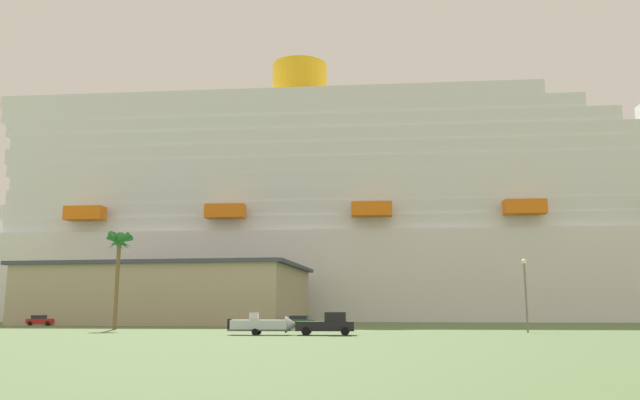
{
  "coord_description": "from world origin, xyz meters",
  "views": [
    {
      "loc": [
        5.48,
        -77.66,
        2.45
      ],
      "look_at": [
        -6.75,
        26.51,
        20.78
      ],
      "focal_mm": 35.24,
      "sensor_mm": 36.0,
      "label": 1
    }
  ],
  "objects_px": {
    "pickup_truck": "(328,324)",
    "palm_tree": "(119,248)",
    "street_lamp": "(525,284)",
    "cruise_ship": "(422,232)",
    "parked_car_red_hatchback": "(43,320)",
    "small_boat_on_trailer": "(266,325)",
    "parked_car_green_wagon": "(298,321)"
  },
  "relations": [
    {
      "from": "street_lamp",
      "to": "small_boat_on_trailer",
      "type": "bearing_deg",
      "value": -159.4
    },
    {
      "from": "parked_car_green_wagon",
      "to": "small_boat_on_trailer",
      "type": "bearing_deg",
      "value": -87.23
    },
    {
      "from": "pickup_truck",
      "to": "street_lamp",
      "type": "height_order",
      "value": "street_lamp"
    },
    {
      "from": "small_boat_on_trailer",
      "to": "palm_tree",
      "type": "bearing_deg",
      "value": 146.24
    },
    {
      "from": "cruise_ship",
      "to": "small_boat_on_trailer",
      "type": "relative_size",
      "value": 32.86
    },
    {
      "from": "cruise_ship",
      "to": "pickup_truck",
      "type": "relative_size",
      "value": 44.7
    },
    {
      "from": "street_lamp",
      "to": "parked_car_red_hatchback",
      "type": "bearing_deg",
      "value": 162.34
    },
    {
      "from": "cruise_ship",
      "to": "parked_car_green_wagon",
      "type": "distance_m",
      "value": 58.28
    },
    {
      "from": "parked_car_green_wagon",
      "to": "street_lamp",
      "type": "bearing_deg",
      "value": -35.3
    },
    {
      "from": "cruise_ship",
      "to": "parked_car_red_hatchback",
      "type": "xyz_separation_m",
      "value": [
        -60.81,
        -49.35,
        -18.91
      ]
    },
    {
      "from": "palm_tree",
      "to": "parked_car_green_wagon",
      "type": "height_order",
      "value": "palm_tree"
    },
    {
      "from": "parked_car_red_hatchback",
      "to": "cruise_ship",
      "type": "bearing_deg",
      "value": 39.06
    },
    {
      "from": "palm_tree",
      "to": "small_boat_on_trailer",
      "type": "bearing_deg",
      "value": -33.76
    },
    {
      "from": "cruise_ship",
      "to": "street_lamp",
      "type": "xyz_separation_m",
      "value": [
        7.72,
        -71.17,
        -14.55
      ]
    },
    {
      "from": "small_boat_on_trailer",
      "to": "parked_car_green_wagon",
      "type": "bearing_deg",
      "value": 92.77
    },
    {
      "from": "small_boat_on_trailer",
      "to": "cruise_ship",
      "type": "bearing_deg",
      "value": 76.78
    },
    {
      "from": "palm_tree",
      "to": "street_lamp",
      "type": "relative_size",
      "value": 1.55
    },
    {
      "from": "small_boat_on_trailer",
      "to": "palm_tree",
      "type": "distance_m",
      "value": 28.29
    },
    {
      "from": "palm_tree",
      "to": "street_lamp",
      "type": "height_order",
      "value": "palm_tree"
    },
    {
      "from": "pickup_truck",
      "to": "palm_tree",
      "type": "height_order",
      "value": "palm_tree"
    },
    {
      "from": "small_boat_on_trailer",
      "to": "palm_tree",
      "type": "height_order",
      "value": "palm_tree"
    },
    {
      "from": "parked_car_green_wagon",
      "to": "cruise_ship",
      "type": "bearing_deg",
      "value": 68.12
    },
    {
      "from": "small_boat_on_trailer",
      "to": "street_lamp",
      "type": "distance_m",
      "value": 28.95
    },
    {
      "from": "small_boat_on_trailer",
      "to": "parked_car_green_wagon",
      "type": "distance_m",
      "value": 30.12
    },
    {
      "from": "cruise_ship",
      "to": "small_boat_on_trailer",
      "type": "xyz_separation_m",
      "value": [
        -19.08,
        -81.24,
        -18.78
      ]
    },
    {
      "from": "street_lamp",
      "to": "pickup_truck",
      "type": "bearing_deg",
      "value": -154.73
    },
    {
      "from": "cruise_ship",
      "to": "street_lamp",
      "type": "distance_m",
      "value": 73.05
    },
    {
      "from": "cruise_ship",
      "to": "small_boat_on_trailer",
      "type": "height_order",
      "value": "cruise_ship"
    },
    {
      "from": "pickup_truck",
      "to": "palm_tree",
      "type": "bearing_deg",
      "value": 152.7
    },
    {
      "from": "cruise_ship",
      "to": "palm_tree",
      "type": "height_order",
      "value": "cruise_ship"
    },
    {
      "from": "parked_car_green_wagon",
      "to": "parked_car_red_hatchback",
      "type": "height_order",
      "value": "same"
    },
    {
      "from": "pickup_truck",
      "to": "street_lamp",
      "type": "relative_size",
      "value": 0.71
    }
  ]
}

